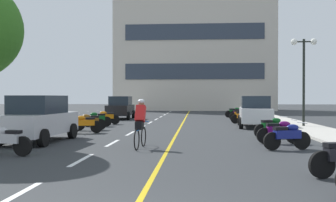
{
  "coord_description": "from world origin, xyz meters",
  "views": [
    {
      "loc": [
        1.22,
        -4.66,
        1.76
      ],
      "look_at": [
        -0.35,
        16.37,
        1.55
      ],
      "focal_mm": 41.7,
      "sensor_mm": 36.0,
      "label": 1
    }
  ],
  "objects_px": {
    "street_lamp_mid": "(304,62)",
    "motorcycle_8": "(97,119)",
    "parked_car_mid": "(255,111)",
    "motorcycle_12": "(239,113)",
    "parked_car_far": "(121,108)",
    "motorcycle_13": "(235,112)",
    "motorcycle_7": "(90,121)",
    "motorcycle_4": "(279,131)",
    "motorcycle_10": "(244,116)",
    "motorcycle_3": "(287,136)",
    "motorcycle_5": "(272,127)",
    "motorcycle_9": "(106,117)",
    "motorcycle_11": "(241,114)",
    "cyclist_rider": "(140,122)",
    "parked_car_near": "(38,119)",
    "motorcycle_2": "(6,140)",
    "motorcycle_6": "(85,124)"
  },
  "relations": [
    {
      "from": "parked_car_far",
      "to": "motorcycle_9",
      "type": "xyz_separation_m",
      "value": [
        0.34,
        -6.4,
        -0.44
      ]
    },
    {
      "from": "motorcycle_5",
      "to": "motorcycle_7",
      "type": "relative_size",
      "value": 1.0
    },
    {
      "from": "cyclist_rider",
      "to": "motorcycle_5",
      "type": "bearing_deg",
      "value": 36.0
    },
    {
      "from": "motorcycle_10",
      "to": "motorcycle_11",
      "type": "xyz_separation_m",
      "value": [
        0.14,
        2.98,
        0.0
      ]
    },
    {
      "from": "motorcycle_4",
      "to": "motorcycle_9",
      "type": "distance_m",
      "value": 13.15
    },
    {
      "from": "motorcycle_11",
      "to": "motorcycle_13",
      "type": "xyz_separation_m",
      "value": [
        0.01,
        4.76,
        0.0
      ]
    },
    {
      "from": "street_lamp_mid",
      "to": "motorcycle_7",
      "type": "relative_size",
      "value": 3.04
    },
    {
      "from": "motorcycle_8",
      "to": "motorcycle_11",
      "type": "bearing_deg",
      "value": 34.88
    },
    {
      "from": "motorcycle_5",
      "to": "motorcycle_9",
      "type": "relative_size",
      "value": 0.99
    },
    {
      "from": "motorcycle_8",
      "to": "motorcycle_9",
      "type": "relative_size",
      "value": 0.99
    },
    {
      "from": "parked_car_far",
      "to": "motorcycle_2",
      "type": "bearing_deg",
      "value": -88.73
    },
    {
      "from": "motorcycle_10",
      "to": "motorcycle_13",
      "type": "xyz_separation_m",
      "value": [
        0.16,
        7.74,
        0.0
      ]
    },
    {
      "from": "motorcycle_12",
      "to": "cyclist_rider",
      "type": "relative_size",
      "value": 0.94
    },
    {
      "from": "motorcycle_5",
      "to": "motorcycle_11",
      "type": "bearing_deg",
      "value": 90.06
    },
    {
      "from": "parked_car_near",
      "to": "motorcycle_4",
      "type": "bearing_deg",
      "value": 0.78
    },
    {
      "from": "motorcycle_6",
      "to": "motorcycle_5",
      "type": "bearing_deg",
      "value": -9.24
    },
    {
      "from": "motorcycle_11",
      "to": "parked_car_far",
      "type": "bearing_deg",
      "value": 168.73
    },
    {
      "from": "parked_car_mid",
      "to": "motorcycle_12",
      "type": "height_order",
      "value": "parked_car_mid"
    },
    {
      "from": "parked_car_mid",
      "to": "motorcycle_12",
      "type": "relative_size",
      "value": 2.6
    },
    {
      "from": "motorcycle_4",
      "to": "motorcycle_7",
      "type": "bearing_deg",
      "value": 149.03
    },
    {
      "from": "motorcycle_4",
      "to": "motorcycle_9",
      "type": "height_order",
      "value": "same"
    },
    {
      "from": "motorcycle_2",
      "to": "motorcycle_3",
      "type": "xyz_separation_m",
      "value": [
        8.72,
        1.94,
        0.0
      ]
    },
    {
      "from": "motorcycle_4",
      "to": "motorcycle_13",
      "type": "distance_m",
      "value": 18.96
    },
    {
      "from": "motorcycle_7",
      "to": "street_lamp_mid",
      "type": "bearing_deg",
      "value": 12.07
    },
    {
      "from": "motorcycle_10",
      "to": "street_lamp_mid",
      "type": "bearing_deg",
      "value": -49.43
    },
    {
      "from": "parked_car_far",
      "to": "motorcycle_10",
      "type": "bearing_deg",
      "value": -27.69
    },
    {
      "from": "street_lamp_mid",
      "to": "motorcycle_12",
      "type": "xyz_separation_m",
      "value": [
        -2.59,
        9.58,
        -3.3
      ]
    },
    {
      "from": "motorcycle_5",
      "to": "motorcycle_9",
      "type": "bearing_deg",
      "value": 140.46
    },
    {
      "from": "motorcycle_2",
      "to": "motorcycle_6",
      "type": "distance_m",
      "value": 7.26
    },
    {
      "from": "parked_car_far",
      "to": "motorcycle_9",
      "type": "distance_m",
      "value": 6.42
    },
    {
      "from": "motorcycle_7",
      "to": "motorcycle_12",
      "type": "height_order",
      "value": "same"
    },
    {
      "from": "parked_car_far",
      "to": "motorcycle_11",
      "type": "height_order",
      "value": "parked_car_far"
    },
    {
      "from": "street_lamp_mid",
      "to": "motorcycle_4",
      "type": "distance_m",
      "value": 8.93
    },
    {
      "from": "parked_car_mid",
      "to": "parked_car_far",
      "type": "relative_size",
      "value": 1.02
    },
    {
      "from": "motorcycle_5",
      "to": "motorcycle_7",
      "type": "distance_m",
      "value": 9.41
    },
    {
      "from": "motorcycle_6",
      "to": "parked_car_mid",
      "type": "bearing_deg",
      "value": 27.27
    },
    {
      "from": "motorcycle_3",
      "to": "motorcycle_4",
      "type": "xyz_separation_m",
      "value": [
        0.09,
        1.71,
        0.0
      ]
    },
    {
      "from": "motorcycle_7",
      "to": "cyclist_rider",
      "type": "xyz_separation_m",
      "value": [
        3.7,
        -6.84,
        0.41
      ]
    },
    {
      "from": "motorcycle_4",
      "to": "motorcycle_9",
      "type": "relative_size",
      "value": 1.03
    },
    {
      "from": "street_lamp_mid",
      "to": "motorcycle_7",
      "type": "distance_m",
      "value": 12.42
    },
    {
      "from": "motorcycle_5",
      "to": "motorcycle_9",
      "type": "distance_m",
      "value": 11.74
    },
    {
      "from": "street_lamp_mid",
      "to": "motorcycle_8",
      "type": "relative_size",
      "value": 3.02
    },
    {
      "from": "parked_car_mid",
      "to": "motorcycle_6",
      "type": "height_order",
      "value": "parked_car_mid"
    },
    {
      "from": "street_lamp_mid",
      "to": "cyclist_rider",
      "type": "height_order",
      "value": "street_lamp_mid"
    },
    {
      "from": "street_lamp_mid",
      "to": "cyclist_rider",
      "type": "relative_size",
      "value": 2.81
    },
    {
      "from": "motorcycle_2",
      "to": "motorcycle_9",
      "type": "bearing_deg",
      "value": 90.41
    },
    {
      "from": "motorcycle_3",
      "to": "motorcycle_10",
      "type": "bearing_deg",
      "value": 89.63
    },
    {
      "from": "motorcycle_4",
      "to": "motorcycle_11",
      "type": "bearing_deg",
      "value": 89.45
    },
    {
      "from": "parked_car_far",
      "to": "motorcycle_13",
      "type": "bearing_deg",
      "value": 17.12
    },
    {
      "from": "motorcycle_5",
      "to": "motorcycle_12",
      "type": "height_order",
      "value": "same"
    }
  ]
}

